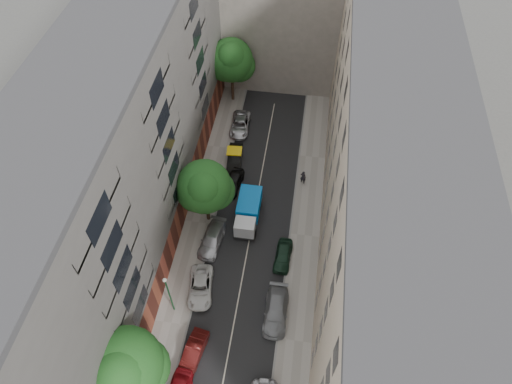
% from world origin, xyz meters
% --- Properties ---
extents(ground, '(120.00, 120.00, 0.00)m').
position_xyz_m(ground, '(0.00, 0.00, 0.00)').
color(ground, '#4C4C49').
rests_on(ground, ground).
extents(road_surface, '(8.00, 44.00, 0.02)m').
position_xyz_m(road_surface, '(0.00, 0.00, 0.01)').
color(road_surface, black).
rests_on(road_surface, ground).
extents(sidewalk_left, '(3.00, 44.00, 0.15)m').
position_xyz_m(sidewalk_left, '(-5.50, 0.00, 0.07)').
color(sidewalk_left, gray).
rests_on(sidewalk_left, ground).
extents(sidewalk_right, '(3.00, 44.00, 0.15)m').
position_xyz_m(sidewalk_right, '(5.50, 0.00, 0.07)').
color(sidewalk_right, gray).
rests_on(sidewalk_right, ground).
extents(building_left, '(8.00, 44.00, 20.00)m').
position_xyz_m(building_left, '(-11.00, 0.00, 10.00)').
color(building_left, '#4C4A47').
rests_on(building_left, ground).
extents(building_right, '(8.00, 44.00, 20.00)m').
position_xyz_m(building_right, '(11.00, 0.00, 10.00)').
color(building_right, '#BAA791').
rests_on(building_right, ground).
extents(building_endcap, '(18.00, 12.00, 18.00)m').
position_xyz_m(building_endcap, '(0.00, 28.00, 9.00)').
color(building_endcap, gray).
rests_on(building_endcap, ground).
extents(tarp_truck, '(2.22, 5.45, 2.52)m').
position_xyz_m(tarp_truck, '(-0.50, 1.20, 1.39)').
color(tarp_truck, black).
rests_on(tarp_truck, ground).
extents(car_left_1, '(2.04, 4.19, 1.32)m').
position_xyz_m(car_left_1, '(-2.86, -13.40, 0.66)').
color(car_left_1, '#4D100F').
rests_on(car_left_1, ground).
extents(car_left_2, '(2.78, 4.91, 1.29)m').
position_xyz_m(car_left_2, '(-3.60, -7.47, 0.65)').
color(car_left_2, silver).
rests_on(car_left_2, ground).
extents(car_left_3, '(2.49, 4.98, 1.39)m').
position_xyz_m(car_left_3, '(-3.60, -2.20, 0.69)').
color(car_left_3, '#B5B4B9').
rests_on(car_left_3, ground).
extents(car_left_4, '(2.15, 4.20, 1.37)m').
position_xyz_m(car_left_4, '(-2.80, 5.40, 0.68)').
color(car_left_4, black).
rests_on(car_left_4, ground).
extents(car_left_5, '(1.87, 4.48, 1.44)m').
position_xyz_m(car_left_5, '(-3.30, 9.00, 0.72)').
color(car_left_5, black).
rests_on(car_left_5, ground).
extents(car_left_6, '(2.41, 4.93, 1.35)m').
position_xyz_m(car_left_6, '(-3.60, 14.60, 0.67)').
color(car_left_6, '#B6B6BB').
rests_on(car_left_6, ground).
extents(car_right_1, '(2.10, 5.05, 1.46)m').
position_xyz_m(car_right_1, '(3.60, -8.80, 0.73)').
color(car_right_1, gray).
rests_on(car_right_1, ground).
extents(car_right_2, '(1.75, 3.95, 1.32)m').
position_xyz_m(car_right_2, '(3.60, -3.00, 0.66)').
color(car_right_2, black).
rests_on(car_right_2, ground).
extents(tree_near, '(5.77, 5.56, 9.44)m').
position_xyz_m(tree_near, '(-6.20, -17.11, 6.44)').
color(tree_near, '#382619').
rests_on(tree_near, sidewalk_left).
extents(tree_mid, '(5.56, 5.32, 7.93)m').
position_xyz_m(tree_mid, '(-4.50, 0.52, 5.26)').
color(tree_mid, '#382619').
rests_on(tree_mid, sidewalk_left).
extents(tree_far, '(5.55, 5.32, 8.79)m').
position_xyz_m(tree_far, '(-5.36, 19.69, 5.97)').
color(tree_far, '#382619').
rests_on(tree_far, sidewalk_left).
extents(lamp_post, '(0.36, 0.36, 5.76)m').
position_xyz_m(lamp_post, '(-5.58, -9.71, 3.75)').
color(lamp_post, '#18542A').
rests_on(lamp_post, sidewalk_left).
extents(pedestrian, '(0.76, 0.62, 1.80)m').
position_xyz_m(pedestrian, '(4.70, 6.94, 1.05)').
color(pedestrian, black).
rests_on(pedestrian, sidewalk_right).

